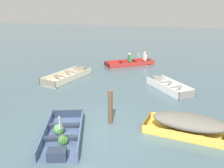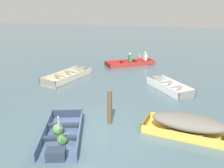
{
  "view_description": "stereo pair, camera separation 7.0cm",
  "coord_description": "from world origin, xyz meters",
  "px_view_note": "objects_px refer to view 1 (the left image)",
  "views": [
    {
      "loc": [
        2.67,
        -7.24,
        4.26
      ],
      "look_at": [
        -0.71,
        4.17,
        0.35
      ],
      "focal_mm": 40.0,
      "sensor_mm": 36.0,
      "label": 1
    },
    {
      "loc": [
        2.74,
        -7.22,
        4.26
      ],
      "look_at": [
        -0.71,
        4.17,
        0.35
      ],
      "focal_mm": 40.0,
      "sensor_mm": 36.0,
      "label": 2
    }
  ],
  "objects_px": {
    "skiff_yellow_mid_moored": "(190,124)",
    "rowboat_red_with_crew": "(132,62)",
    "skiff_white_far_moored": "(168,87)",
    "mooring_post": "(110,107)",
    "dinghy_slate_blue_foreground": "(62,136)",
    "skiff_cream_near_moored": "(69,76)",
    "heron_on_dinghy": "(60,126)"
  },
  "relations": [
    {
      "from": "skiff_yellow_mid_moored",
      "to": "skiff_white_far_moored",
      "type": "distance_m",
      "value": 4.53
    },
    {
      "from": "skiff_cream_near_moored",
      "to": "skiff_white_far_moored",
      "type": "xyz_separation_m",
      "value": [
        5.7,
        -0.34,
        0.02
      ]
    },
    {
      "from": "dinghy_slate_blue_foreground",
      "to": "mooring_post",
      "type": "relative_size",
      "value": 2.45
    },
    {
      "from": "skiff_white_far_moored",
      "to": "mooring_post",
      "type": "relative_size",
      "value": 2.16
    },
    {
      "from": "skiff_white_far_moored",
      "to": "rowboat_red_with_crew",
      "type": "relative_size",
      "value": 0.81
    },
    {
      "from": "skiff_cream_near_moored",
      "to": "rowboat_red_with_crew",
      "type": "height_order",
      "value": "rowboat_red_with_crew"
    },
    {
      "from": "skiff_cream_near_moored",
      "to": "heron_on_dinghy",
      "type": "xyz_separation_m",
      "value": [
        3.14,
        -6.95,
        0.73
      ]
    },
    {
      "from": "skiff_cream_near_moored",
      "to": "heron_on_dinghy",
      "type": "height_order",
      "value": "heron_on_dinghy"
    },
    {
      "from": "rowboat_red_with_crew",
      "to": "dinghy_slate_blue_foreground",
      "type": "bearing_deg",
      "value": -90.09
    },
    {
      "from": "skiff_white_far_moored",
      "to": "mooring_post",
      "type": "bearing_deg",
      "value": -111.47
    },
    {
      "from": "skiff_yellow_mid_moored",
      "to": "mooring_post",
      "type": "relative_size",
      "value": 2.43
    },
    {
      "from": "skiff_white_far_moored",
      "to": "rowboat_red_with_crew",
      "type": "xyz_separation_m",
      "value": [
        -2.87,
        4.76,
        0.01
      ]
    },
    {
      "from": "dinghy_slate_blue_foreground",
      "to": "mooring_post",
      "type": "distance_m",
      "value": 2.02
    },
    {
      "from": "skiff_yellow_mid_moored",
      "to": "mooring_post",
      "type": "bearing_deg",
      "value": 179.73
    },
    {
      "from": "skiff_white_far_moored",
      "to": "rowboat_red_with_crew",
      "type": "bearing_deg",
      "value": 121.1
    },
    {
      "from": "skiff_cream_near_moored",
      "to": "skiff_yellow_mid_moored",
      "type": "relative_size",
      "value": 1.11
    },
    {
      "from": "skiff_cream_near_moored",
      "to": "rowboat_red_with_crew",
      "type": "bearing_deg",
      "value": 57.42
    },
    {
      "from": "dinghy_slate_blue_foreground",
      "to": "rowboat_red_with_crew",
      "type": "relative_size",
      "value": 0.92
    },
    {
      "from": "skiff_white_far_moored",
      "to": "mooring_post",
      "type": "distance_m",
      "value": 4.74
    },
    {
      "from": "skiff_cream_near_moored",
      "to": "mooring_post",
      "type": "relative_size",
      "value": 2.7
    },
    {
      "from": "mooring_post",
      "to": "skiff_yellow_mid_moored",
      "type": "bearing_deg",
      "value": -0.27
    },
    {
      "from": "skiff_white_far_moored",
      "to": "heron_on_dinghy",
      "type": "height_order",
      "value": "heron_on_dinghy"
    },
    {
      "from": "skiff_yellow_mid_moored",
      "to": "rowboat_red_with_crew",
      "type": "bearing_deg",
      "value": 113.23
    },
    {
      "from": "skiff_yellow_mid_moored",
      "to": "heron_on_dinghy",
      "type": "xyz_separation_m",
      "value": [
        -3.63,
        -2.21,
        0.49
      ]
    },
    {
      "from": "skiff_yellow_mid_moored",
      "to": "dinghy_slate_blue_foreground",
      "type": "bearing_deg",
      "value": -158.54
    },
    {
      "from": "heron_on_dinghy",
      "to": "skiff_cream_near_moored",
      "type": "bearing_deg",
      "value": 114.29
    },
    {
      "from": "rowboat_red_with_crew",
      "to": "mooring_post",
      "type": "bearing_deg",
      "value": -82.86
    },
    {
      "from": "mooring_post",
      "to": "skiff_cream_near_moored",
      "type": "bearing_deg",
      "value": 130.04
    },
    {
      "from": "dinghy_slate_blue_foreground",
      "to": "rowboat_red_with_crew",
      "type": "bearing_deg",
      "value": 89.91
    },
    {
      "from": "skiff_cream_near_moored",
      "to": "skiff_white_far_moored",
      "type": "relative_size",
      "value": 1.25
    },
    {
      "from": "mooring_post",
      "to": "skiff_white_far_moored",
      "type": "bearing_deg",
      "value": 68.53
    },
    {
      "from": "dinghy_slate_blue_foreground",
      "to": "skiff_yellow_mid_moored",
      "type": "xyz_separation_m",
      "value": [
        3.95,
        1.55,
        0.25
      ]
    }
  ]
}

